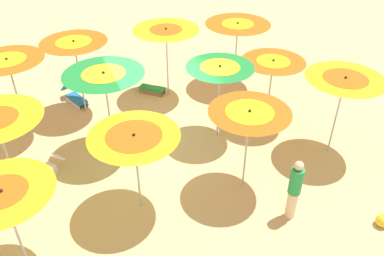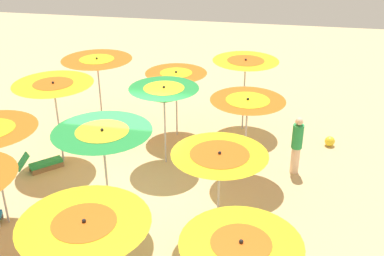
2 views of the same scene
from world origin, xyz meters
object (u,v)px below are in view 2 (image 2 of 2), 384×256
beach_umbrella_9 (241,252)px  beachgoer_0 (297,145)px  beach_umbrella_3 (247,107)px  beach_umbrella_5 (54,90)px  beach_umbrella_0 (245,65)px  beach_umbrella_7 (103,140)px  beach_umbrella_2 (97,65)px  beach_umbrella_10 (85,230)px  beach_umbrella_6 (219,163)px  beach_ball (330,141)px  beach_umbrella_1 (176,78)px  beach_umbrella_4 (164,95)px  lounger_2 (42,163)px

beach_umbrella_9 → beachgoer_0: beach_umbrella_9 is taller
beach_umbrella_3 → beach_umbrella_5: size_ratio=0.95×
beach_umbrella_0 → beach_umbrella_7: bearing=66.0°
beach_umbrella_2 → beach_umbrella_7: beach_umbrella_7 is taller
beach_umbrella_10 → beach_umbrella_3: bearing=-112.0°
beach_umbrella_5 → beach_umbrella_10: bearing=120.2°
beach_umbrella_0 → beach_umbrella_6: (0.03, 5.71, -0.27)m
beach_umbrella_10 → beach_umbrella_9: bearing=-178.9°
beach_ball → beach_umbrella_6: bearing=60.6°
beach_umbrella_5 → beach_umbrella_9: size_ratio=1.12×
beach_umbrella_1 → beach_umbrella_4: beach_umbrella_4 is taller
beach_umbrella_4 → lounger_2: 3.99m
beach_umbrella_7 → lounger_2: beach_umbrella_7 is taller
beach_umbrella_0 → beach_umbrella_2: beach_umbrella_0 is taller
beach_umbrella_6 → beachgoer_0: (-1.73, -3.19, -1.07)m
beach_umbrella_7 → beach_umbrella_3: bearing=-136.7°
beach_umbrella_3 → beach_umbrella_2: bearing=-25.8°
beach_umbrella_10 → lounger_2: 6.15m
beach_umbrella_3 → beach_umbrella_6: (0.35, 2.67, -0.16)m
beach_umbrella_5 → beach_ball: size_ratio=7.97×
beach_umbrella_9 → lounger_2: (6.00, -4.68, -1.77)m
beach_umbrella_6 → beach_umbrella_7: size_ratio=0.87×
beach_umbrella_6 → beachgoer_0: size_ratio=1.31×
beach_umbrella_1 → beach_ball: bearing=-178.2°
beach_umbrella_4 → beach_ball: 5.52m
beachgoer_0 → beach_umbrella_4: bearing=73.6°
beach_umbrella_1 → beach_umbrella_0: bearing=-157.7°
beach_umbrella_2 → beach_umbrella_4: bearing=143.1°
beach_umbrella_0 → beachgoer_0: 3.32m
beach_umbrella_0 → beachgoer_0: beach_umbrella_0 is taller
beach_umbrella_3 → beach_ball: 3.92m
beach_umbrella_9 → beach_umbrella_10: beach_umbrella_10 is taller
beach_umbrella_2 → beach_ball: bearing=179.3°
beach_umbrella_2 → beach_ball: beach_umbrella_2 is taller
lounger_2 → beach_umbrella_5: bearing=13.6°
beach_umbrella_3 → beachgoer_0: beach_umbrella_3 is taller
beach_umbrella_9 → beach_umbrella_6: bearing=-75.3°
beach_umbrella_4 → beach_umbrella_5: bearing=9.4°
beach_umbrella_7 → beach_umbrella_5: bearing=-47.4°
beach_umbrella_1 → beach_umbrella_3: size_ratio=0.92×
beach_umbrella_0 → beach_umbrella_10: beach_umbrella_0 is taller
beach_umbrella_0 → beach_ball: 3.54m
beach_umbrella_7 → beach_ball: bearing=-136.6°
beach_umbrella_10 → beach_umbrella_4: bearing=-88.8°
beach_umbrella_1 → beach_umbrella_10: size_ratio=0.96×
beach_umbrella_9 → beach_umbrella_1: bearing=-70.2°
beach_umbrella_2 → beach_umbrella_6: bearing=132.5°
beach_umbrella_0 → beach_umbrella_5: size_ratio=0.98×
beach_umbrella_3 → lounger_2: size_ratio=2.12×
beach_umbrella_3 → beachgoer_0: 1.91m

